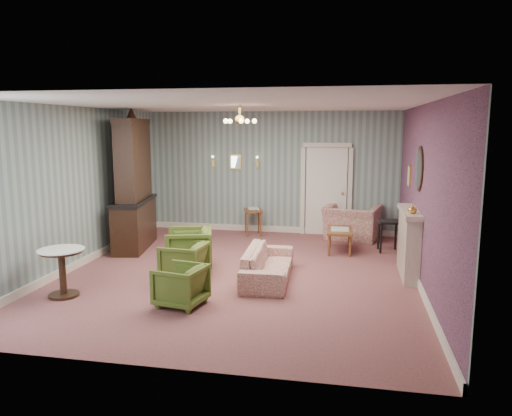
% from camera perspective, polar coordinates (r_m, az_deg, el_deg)
% --- Properties ---
extents(floor, '(7.00, 7.00, 0.00)m').
position_cam_1_polar(floor, '(8.67, -1.81, -7.58)').
color(floor, '#88504F').
rests_on(floor, ground).
extents(ceiling, '(7.00, 7.00, 0.00)m').
position_cam_1_polar(ceiling, '(8.29, -1.92, 11.95)').
color(ceiling, white).
rests_on(ceiling, ground).
extents(wall_back, '(6.00, 0.00, 6.00)m').
position_cam_1_polar(wall_back, '(11.77, 1.90, 4.15)').
color(wall_back, slate).
rests_on(wall_back, ground).
extents(wall_front, '(6.00, 0.00, 6.00)m').
position_cam_1_polar(wall_front, '(5.05, -10.66, -3.15)').
color(wall_front, slate).
rests_on(wall_front, ground).
extents(wall_left, '(0.00, 7.00, 7.00)m').
position_cam_1_polar(wall_left, '(9.48, -19.87, 2.30)').
color(wall_left, slate).
rests_on(wall_left, ground).
extents(wall_right, '(0.00, 7.00, 7.00)m').
position_cam_1_polar(wall_right, '(8.24, 18.95, 1.35)').
color(wall_right, slate).
rests_on(wall_right, ground).
extents(wall_right_floral, '(0.00, 7.00, 7.00)m').
position_cam_1_polar(wall_right_floral, '(8.23, 18.85, 1.35)').
color(wall_right_floral, '#AD566E').
rests_on(wall_right_floral, ground).
extents(door, '(1.12, 0.12, 2.16)m').
position_cam_1_polar(door, '(11.64, 8.19, 2.16)').
color(door, white).
rests_on(door, floor).
extents(olive_chair_a, '(0.71, 0.74, 0.65)m').
position_cam_1_polar(olive_chair_a, '(7.14, -8.78, -8.69)').
color(olive_chair_a, '#4E6322').
rests_on(olive_chair_a, floor).
extents(olive_chair_b, '(0.69, 0.73, 0.70)m').
position_cam_1_polar(olive_chair_b, '(8.30, -8.38, -5.94)').
color(olive_chair_b, '#4E6322').
rests_on(olive_chair_b, floor).
extents(olive_chair_c, '(0.93, 0.96, 0.81)m').
position_cam_1_polar(olive_chair_c, '(8.89, -7.81, -4.51)').
color(olive_chair_c, '#4E6322').
rests_on(olive_chair_c, floor).
extents(sofa_chintz, '(0.62, 1.85, 0.72)m').
position_cam_1_polar(sofa_chintz, '(8.21, 1.42, -5.95)').
color(sofa_chintz, '#9A3E41').
rests_on(sofa_chintz, floor).
extents(wingback_chair, '(1.33, 1.03, 1.03)m').
position_cam_1_polar(wingback_chair, '(11.33, 11.14, -1.00)').
color(wingback_chair, '#9A3E41').
rests_on(wingback_chair, floor).
extents(dresser, '(0.88, 1.80, 2.87)m').
position_cam_1_polar(dresser, '(10.49, -14.15, 3.12)').
color(dresser, black).
rests_on(dresser, floor).
extents(fireplace, '(0.30, 1.40, 1.16)m').
position_cam_1_polar(fireplace, '(8.76, 17.38, -3.90)').
color(fireplace, beige).
rests_on(fireplace, floor).
extents(mantel_vase, '(0.15, 0.15, 0.15)m').
position_cam_1_polar(mantel_vase, '(8.25, 17.77, -0.10)').
color(mantel_vase, gold).
rests_on(mantel_vase, fireplace).
extents(oval_mirror, '(0.04, 0.76, 0.84)m').
position_cam_1_polar(oval_mirror, '(8.58, 18.46, 4.37)').
color(oval_mirror, white).
rests_on(oval_mirror, wall_right).
extents(framed_print, '(0.04, 0.34, 0.42)m').
position_cam_1_polar(framed_print, '(9.94, 17.45, 3.60)').
color(framed_print, gold).
rests_on(framed_print, wall_right).
extents(coffee_table, '(0.54, 0.93, 0.47)m').
position_cam_1_polar(coffee_table, '(10.20, 9.71, -3.73)').
color(coffee_table, brown).
rests_on(coffee_table, floor).
extents(side_table_black, '(0.47, 0.47, 0.65)m').
position_cam_1_polar(side_table_black, '(10.38, 15.18, -3.19)').
color(side_table_black, black).
rests_on(side_table_black, floor).
extents(pedestal_table, '(0.87, 0.87, 0.74)m').
position_cam_1_polar(pedestal_table, '(7.97, -21.63, -7.02)').
color(pedestal_table, black).
rests_on(pedestal_table, floor).
extents(nesting_table, '(0.54, 0.61, 0.67)m').
position_cam_1_polar(nesting_table, '(11.59, -0.34, -1.51)').
color(nesting_table, brown).
rests_on(nesting_table, floor).
extents(gilt_mirror_back, '(0.28, 0.06, 0.36)m').
position_cam_1_polar(gilt_mirror_back, '(11.89, -2.43, 5.40)').
color(gilt_mirror_back, gold).
rests_on(gilt_mirror_back, wall_back).
extents(sconce_left, '(0.16, 0.12, 0.30)m').
position_cam_1_polar(sconce_left, '(12.01, -5.02, 5.42)').
color(sconce_left, gold).
rests_on(sconce_left, wall_back).
extents(sconce_right, '(0.16, 0.12, 0.30)m').
position_cam_1_polar(sconce_right, '(11.75, 0.17, 5.37)').
color(sconce_right, gold).
rests_on(sconce_right, wall_back).
extents(chandelier, '(0.56, 0.56, 0.36)m').
position_cam_1_polar(chandelier, '(8.29, -1.91, 10.09)').
color(chandelier, gold).
rests_on(chandelier, ceiling).
extents(burgundy_cushion, '(0.41, 0.28, 0.39)m').
position_cam_1_polar(burgundy_cushion, '(11.19, 10.88, -1.32)').
color(burgundy_cushion, maroon).
rests_on(burgundy_cushion, wingback_chair).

